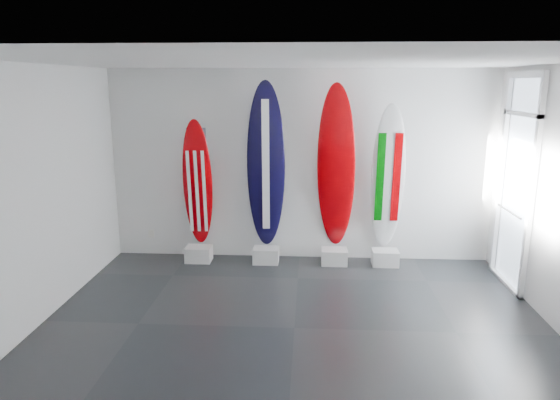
# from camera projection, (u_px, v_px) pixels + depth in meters

# --- Properties ---
(floor) EXTENTS (6.00, 6.00, 0.00)m
(floor) POSITION_uv_depth(u_px,v_px,m) (294.00, 328.00, 5.89)
(floor) COLOR black
(floor) RESTS_ON ground
(ceiling) EXTENTS (6.00, 6.00, 0.00)m
(ceiling) POSITION_uv_depth(u_px,v_px,m) (296.00, 61.00, 5.22)
(ceiling) COLOR white
(ceiling) RESTS_ON wall_back
(wall_back) EXTENTS (6.00, 0.00, 6.00)m
(wall_back) POSITION_uv_depth(u_px,v_px,m) (300.00, 166.00, 7.99)
(wall_back) COLOR silver
(wall_back) RESTS_ON ground
(wall_front) EXTENTS (6.00, 0.00, 6.00)m
(wall_front) POSITION_uv_depth(u_px,v_px,m) (283.00, 296.00, 3.12)
(wall_front) COLOR silver
(wall_front) RESTS_ON ground
(wall_left) EXTENTS (0.00, 5.00, 5.00)m
(wall_left) POSITION_uv_depth(u_px,v_px,m) (30.00, 199.00, 5.73)
(wall_left) COLOR silver
(wall_left) RESTS_ON ground
(display_block_usa) EXTENTS (0.40, 0.30, 0.24)m
(display_block_usa) POSITION_uv_depth(u_px,v_px,m) (199.00, 254.00, 8.08)
(display_block_usa) COLOR silver
(display_block_usa) RESTS_ON floor
(surfboard_usa) EXTENTS (0.47, 0.35, 2.03)m
(surfboard_usa) POSITION_uv_depth(u_px,v_px,m) (198.00, 183.00, 7.92)
(surfboard_usa) COLOR #A00003
(surfboard_usa) RESTS_ON display_block_usa
(display_block_navy) EXTENTS (0.40, 0.30, 0.24)m
(display_block_navy) POSITION_uv_depth(u_px,v_px,m) (266.00, 255.00, 8.02)
(display_block_navy) COLOR silver
(display_block_navy) RESTS_ON floor
(surfboard_navy) EXTENTS (0.60, 0.30, 2.59)m
(surfboard_navy) POSITION_uv_depth(u_px,v_px,m) (266.00, 166.00, 7.79)
(surfboard_navy) COLOR black
(surfboard_navy) RESTS_ON display_block_navy
(display_block_swiss) EXTENTS (0.40, 0.30, 0.24)m
(display_block_swiss) POSITION_uv_depth(u_px,v_px,m) (334.00, 257.00, 7.95)
(display_block_swiss) COLOR silver
(display_block_swiss) RESTS_ON floor
(surfboard_swiss) EXTENTS (0.64, 0.52, 2.56)m
(surfboard_swiss) POSITION_uv_depth(u_px,v_px,m) (336.00, 168.00, 7.74)
(surfboard_swiss) COLOR #A00003
(surfboard_swiss) RESTS_ON display_block_swiss
(display_block_italy) EXTENTS (0.40, 0.30, 0.24)m
(display_block_italy) POSITION_uv_depth(u_px,v_px,m) (385.00, 258.00, 7.91)
(display_block_italy) COLOR silver
(display_block_italy) RESTS_ON floor
(surfboard_italy) EXTENTS (0.52, 0.34, 2.27)m
(surfboard_italy) POSITION_uv_depth(u_px,v_px,m) (388.00, 178.00, 7.72)
(surfboard_italy) COLOR silver
(surfboard_italy) RESTS_ON display_block_italy
(wall_outlet) EXTENTS (0.09, 0.02, 0.13)m
(wall_outlet) POSITION_uv_depth(u_px,v_px,m) (151.00, 234.00, 8.37)
(wall_outlet) COLOR silver
(wall_outlet) RESTS_ON wall_back
(glass_door) EXTENTS (0.12, 1.16, 2.85)m
(glass_door) POSITION_uv_depth(u_px,v_px,m) (516.00, 185.00, 6.91)
(glass_door) COLOR white
(glass_door) RESTS_ON floor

